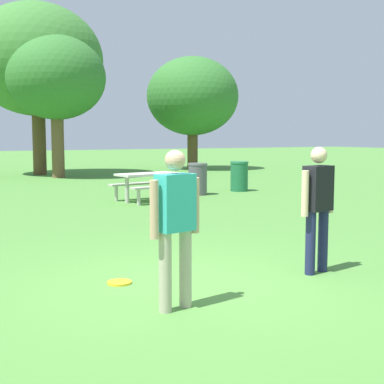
{
  "coord_description": "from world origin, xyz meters",
  "views": [
    {
      "loc": [
        -2.98,
        -5.44,
        1.78
      ],
      "look_at": [
        0.59,
        1.03,
        1.0
      ],
      "focal_mm": 49.95,
      "sensor_mm": 36.0,
      "label": 1
    }
  ],
  "objects_px": {
    "trash_can_further_along": "(239,176)",
    "tree_far_right": "(56,78)",
    "trash_can_beside_table": "(198,179)",
    "picnic_table_near": "(148,181)",
    "tree_broad_center": "(37,60)",
    "person_thrower": "(175,219)",
    "person_catcher": "(318,201)",
    "frisbee": "(119,282)",
    "tree_slender_mid": "(193,97)"
  },
  "relations": [
    {
      "from": "trash_can_further_along",
      "to": "tree_far_right",
      "type": "distance_m",
      "value": 9.87
    },
    {
      "from": "trash_can_beside_table",
      "to": "tree_far_right",
      "type": "bearing_deg",
      "value": 102.3
    },
    {
      "from": "picnic_table_near",
      "to": "tree_broad_center",
      "type": "relative_size",
      "value": 0.25
    },
    {
      "from": "person_thrower",
      "to": "person_catcher",
      "type": "xyz_separation_m",
      "value": [
        2.27,
        0.42,
        0.0
      ]
    },
    {
      "from": "person_thrower",
      "to": "trash_can_beside_table",
      "type": "xyz_separation_m",
      "value": [
        5.47,
        9.19,
        -0.46
      ]
    },
    {
      "from": "frisbee",
      "to": "tree_slender_mid",
      "type": "bearing_deg",
      "value": 58.74
    },
    {
      "from": "frisbee",
      "to": "picnic_table_near",
      "type": "xyz_separation_m",
      "value": [
        3.67,
        7.3,
        0.55
      ]
    },
    {
      "from": "person_catcher",
      "to": "tree_slender_mid",
      "type": "height_order",
      "value": "tree_slender_mid"
    },
    {
      "from": "frisbee",
      "to": "tree_broad_center",
      "type": "relative_size",
      "value": 0.04
    },
    {
      "from": "frisbee",
      "to": "person_thrower",
      "type": "bearing_deg",
      "value": -82.47
    },
    {
      "from": "person_thrower",
      "to": "frisbee",
      "type": "xyz_separation_m",
      "value": [
        -0.16,
        1.18,
        -0.93
      ]
    },
    {
      "from": "frisbee",
      "to": "trash_can_further_along",
      "type": "relative_size",
      "value": 0.31
    },
    {
      "from": "picnic_table_near",
      "to": "trash_can_beside_table",
      "type": "xyz_separation_m",
      "value": [
        1.96,
        0.71,
        -0.08
      ]
    },
    {
      "from": "trash_can_beside_table",
      "to": "tree_far_right",
      "type": "height_order",
      "value": "tree_far_right"
    },
    {
      "from": "person_thrower",
      "to": "tree_broad_center",
      "type": "height_order",
      "value": "tree_broad_center"
    },
    {
      "from": "trash_can_further_along",
      "to": "tree_broad_center",
      "type": "xyz_separation_m",
      "value": [
        -3.92,
        10.46,
        4.66
      ]
    },
    {
      "from": "picnic_table_near",
      "to": "tree_far_right",
      "type": "height_order",
      "value": "tree_far_right"
    },
    {
      "from": "trash_can_further_along",
      "to": "tree_slender_mid",
      "type": "bearing_deg",
      "value": 68.62
    },
    {
      "from": "frisbee",
      "to": "person_catcher",
      "type": "bearing_deg",
      "value": -17.48
    },
    {
      "from": "person_catcher",
      "to": "frisbee",
      "type": "bearing_deg",
      "value": 162.52
    },
    {
      "from": "person_catcher",
      "to": "trash_can_beside_table",
      "type": "height_order",
      "value": "person_catcher"
    },
    {
      "from": "frisbee",
      "to": "tree_slender_mid",
      "type": "distance_m",
      "value": 22.47
    },
    {
      "from": "trash_can_further_along",
      "to": "tree_slender_mid",
      "type": "relative_size",
      "value": 0.16
    },
    {
      "from": "frisbee",
      "to": "trash_can_beside_table",
      "type": "bearing_deg",
      "value": 54.93
    },
    {
      "from": "person_thrower",
      "to": "frisbee",
      "type": "height_order",
      "value": "person_thrower"
    },
    {
      "from": "tree_slender_mid",
      "to": "picnic_table_near",
      "type": "bearing_deg",
      "value": -123.92
    },
    {
      "from": "person_catcher",
      "to": "tree_far_right",
      "type": "distance_m",
      "value": 17.84
    },
    {
      "from": "person_thrower",
      "to": "tree_far_right",
      "type": "bearing_deg",
      "value": 78.74
    },
    {
      "from": "picnic_table_near",
      "to": "tree_broad_center",
      "type": "bearing_deg",
      "value": 91.22
    },
    {
      "from": "person_thrower",
      "to": "tree_slender_mid",
      "type": "xyz_separation_m",
      "value": [
        11.34,
        20.12,
        2.89
      ]
    },
    {
      "from": "trash_can_beside_table",
      "to": "trash_can_further_along",
      "type": "distance_m",
      "value": 1.74
    },
    {
      "from": "trash_can_further_along",
      "to": "trash_can_beside_table",
      "type": "bearing_deg",
      "value": -169.74
    },
    {
      "from": "frisbee",
      "to": "tree_slender_mid",
      "type": "xyz_separation_m",
      "value": [
        11.49,
        18.93,
        3.82
      ]
    },
    {
      "from": "frisbee",
      "to": "trash_can_further_along",
      "type": "bearing_deg",
      "value": 48.59
    },
    {
      "from": "frisbee",
      "to": "tree_broad_center",
      "type": "bearing_deg",
      "value": 79.68
    },
    {
      "from": "tree_far_right",
      "to": "frisbee",
      "type": "bearing_deg",
      "value": -102.55
    },
    {
      "from": "person_catcher",
      "to": "picnic_table_near",
      "type": "relative_size",
      "value": 0.87
    },
    {
      "from": "tree_far_right",
      "to": "tree_slender_mid",
      "type": "relative_size",
      "value": 1.01
    },
    {
      "from": "picnic_table_near",
      "to": "trash_can_beside_table",
      "type": "relative_size",
      "value": 1.97
    },
    {
      "from": "person_catcher",
      "to": "frisbee",
      "type": "height_order",
      "value": "person_catcher"
    },
    {
      "from": "trash_can_beside_table",
      "to": "trash_can_further_along",
      "type": "xyz_separation_m",
      "value": [
        1.71,
        0.31,
        0.0
      ]
    },
    {
      "from": "frisbee",
      "to": "tree_far_right",
      "type": "height_order",
      "value": "tree_far_right"
    },
    {
      "from": "person_thrower",
      "to": "trash_can_beside_table",
      "type": "relative_size",
      "value": 1.71
    },
    {
      "from": "frisbee",
      "to": "tree_broad_center",
      "type": "height_order",
      "value": "tree_broad_center"
    },
    {
      "from": "frisbee",
      "to": "trash_can_beside_table",
      "type": "relative_size",
      "value": 0.31
    },
    {
      "from": "tree_broad_center",
      "to": "tree_far_right",
      "type": "height_order",
      "value": "tree_broad_center"
    },
    {
      "from": "person_catcher",
      "to": "trash_can_beside_table",
      "type": "xyz_separation_m",
      "value": [
        3.19,
        8.78,
        -0.46
      ]
    },
    {
      "from": "frisbee",
      "to": "tree_far_right",
      "type": "bearing_deg",
      "value": 77.45
    },
    {
      "from": "tree_far_right",
      "to": "trash_can_further_along",
      "type": "bearing_deg",
      "value": -66.73
    },
    {
      "from": "picnic_table_near",
      "to": "tree_slender_mid",
      "type": "relative_size",
      "value": 0.32
    }
  ]
}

